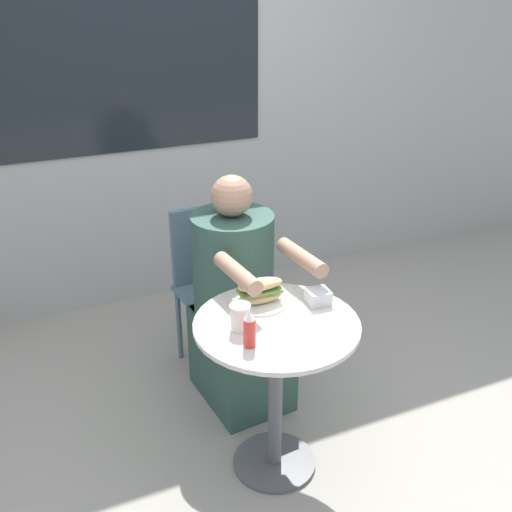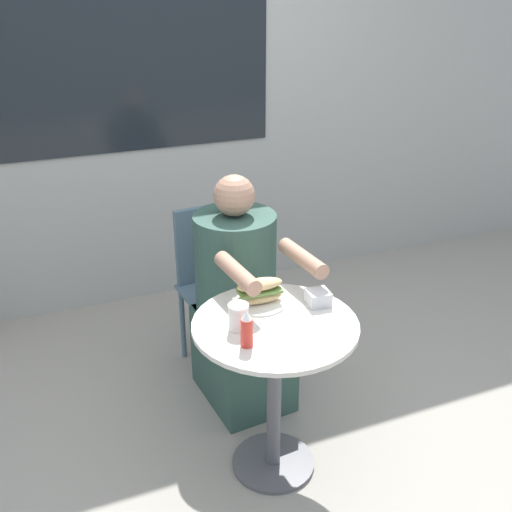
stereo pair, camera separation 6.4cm
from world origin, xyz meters
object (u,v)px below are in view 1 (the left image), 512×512
(condiment_bottle, at_px, (250,329))
(sandwich_on_plate, at_px, (259,293))
(diner_chair, at_px, (210,273))
(seated_diner, at_px, (238,309))
(drink_cup, at_px, (240,317))
(cafe_table, at_px, (276,364))

(condiment_bottle, bearing_deg, sandwich_on_plate, 59.52)
(sandwich_on_plate, bearing_deg, diner_chair, 86.72)
(seated_diner, height_order, drink_cup, seated_diner)
(cafe_table, height_order, diner_chair, diner_chair)
(drink_cup, bearing_deg, cafe_table, -4.57)
(cafe_table, xyz_separation_m, condiment_bottle, (-0.16, -0.11, 0.27))
(condiment_bottle, bearing_deg, diner_chair, 78.69)
(cafe_table, relative_size, diner_chair, 0.83)
(seated_diner, height_order, sandwich_on_plate, seated_diner)
(drink_cup, bearing_deg, seated_diner, 69.19)
(seated_diner, relative_size, drink_cup, 10.83)
(diner_chair, relative_size, drink_cup, 8.20)
(condiment_bottle, bearing_deg, cafe_table, 33.37)
(seated_diner, bearing_deg, drink_cup, 64.05)
(diner_chair, bearing_deg, seated_diner, 86.79)
(cafe_table, distance_m, drink_cup, 0.29)
(seated_diner, distance_m, sandwich_on_plate, 0.47)
(drink_cup, distance_m, condiment_bottle, 0.12)
(seated_diner, distance_m, drink_cup, 0.62)
(cafe_table, height_order, sandwich_on_plate, sandwich_on_plate)
(diner_chair, height_order, drink_cup, diner_chair)
(seated_diner, bearing_deg, sandwich_on_plate, 76.68)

